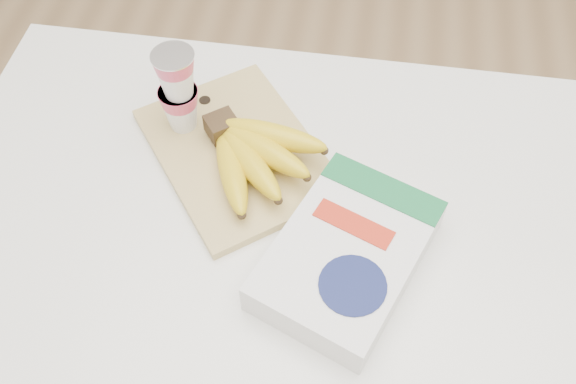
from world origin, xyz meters
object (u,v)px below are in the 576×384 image
Objects in this scene: cutting_board at (237,152)px; cereal_box at (347,255)px; table at (293,339)px; bananas at (253,153)px; yogurt_stack at (178,89)px.

cutting_board is 1.01× the size of cereal_box.
cereal_box is (0.08, -0.06, 0.47)m from table.
bananas is at bearing 130.68° from table.
cereal_box is at bearing -34.92° from table.
table is 3.55× the size of cutting_board.
yogurt_stack reaches higher than cutting_board.
cutting_board is at bearing -21.58° from yogurt_stack.
cereal_box is at bearing -42.84° from bananas.
yogurt_stack is 0.37m from cereal_box.
bananas is 0.16m from yogurt_stack.
bananas is at bearing 159.20° from cereal_box.
table is 3.59× the size of cereal_box.
cutting_board is at bearing 159.77° from cereal_box.
cereal_box is at bearing -79.95° from cutting_board.
table is 7.42× the size of yogurt_stack.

